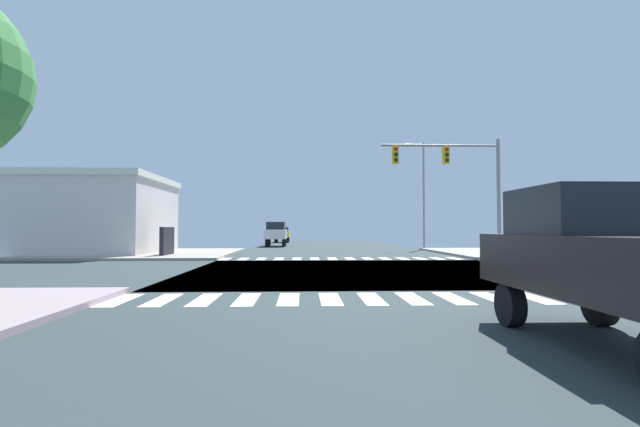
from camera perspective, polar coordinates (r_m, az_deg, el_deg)
The scene contains 11 objects.
ground at distance 18.45m, azimuth 5.39°, elevation -7.28°, with size 90.00×90.00×0.05m.
sidewalk_corner_ne at distance 33.95m, azimuth 24.92°, elevation -4.50°, with size 12.00×12.00×0.14m.
sidewalk_corner_nw at distance 32.05m, azimuth -21.53°, elevation -4.71°, with size 12.00×12.00×0.14m.
crosswalk_near at distance 11.25m, azimuth 9.09°, elevation -10.56°, with size 13.50×2.00×0.01m.
crosswalk_far at distance 25.65m, azimuth 2.68°, elevation -5.72°, with size 13.50×2.00×0.01m.
traffic_signal_mast at distance 26.80m, azimuth 16.55°, elevation 5.33°, with size 6.83×0.55×6.83m.
street_lamp at distance 39.16m, azimuth 12.66°, elevation 3.39°, with size 1.78×0.32×8.98m.
bank_building at distance 34.82m, azimuth -29.96°, elevation -0.17°, with size 14.97×9.11×5.21m.
pickup_farside_1 at distance 7.62m, azimuth 33.30°, elevation -4.65°, with size 2.00×5.10×2.35m.
suv_queued_1 at distance 43.69m, azimuth -5.57°, elevation -2.32°, with size 1.96×4.60×2.34m.
sedan_leading_2 at distance 56.20m, azimuth -4.81°, elevation -2.52°, with size 1.80×4.30×1.88m.
Camera 1 is at (-2.41, -18.21, 1.69)m, focal length 25.31 mm.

